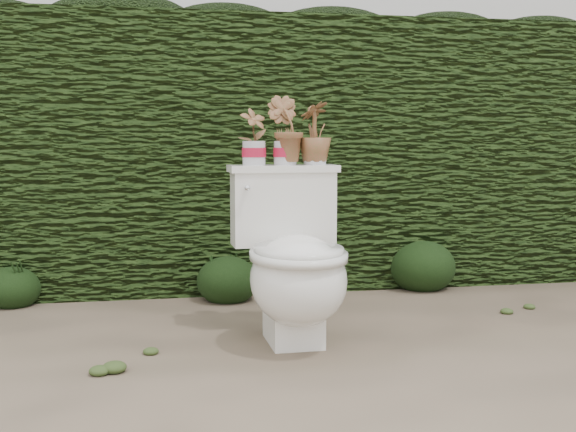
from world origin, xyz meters
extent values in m
plane|color=gray|center=(0.00, 0.00, 0.00)|extent=(60.00, 60.00, 0.00)
cube|color=#2E4717|center=(0.00, 1.60, 0.80)|extent=(8.00, 1.00, 1.60)
cube|color=silver|center=(0.60, 6.00, 2.00)|extent=(8.00, 3.50, 4.00)
cube|color=white|center=(0.13, 0.11, 0.10)|extent=(0.23, 0.31, 0.20)
ellipsoid|color=white|center=(0.13, 0.01, 0.30)|extent=(0.42, 0.52, 0.39)
cube|color=white|center=(0.12, 0.33, 0.57)|extent=(0.47, 0.18, 0.34)
cube|color=white|center=(0.12, 0.33, 0.76)|extent=(0.50, 0.20, 0.03)
cylinder|color=silver|center=(-0.06, 0.23, 0.68)|extent=(0.02, 0.06, 0.02)
sphere|color=silver|center=(-0.06, 0.20, 0.68)|extent=(0.03, 0.03, 0.03)
imported|color=#25621E|center=(-0.01, 0.32, 0.90)|extent=(0.15, 0.13, 0.25)
imported|color=#25621E|center=(0.13, 0.33, 0.93)|extent=(0.22, 0.21, 0.31)
imported|color=#25621E|center=(0.27, 0.33, 0.91)|extent=(0.22, 0.22, 0.27)
ellipsoid|color=black|center=(-1.23, 1.09, 0.12)|extent=(0.30, 0.30, 0.24)
ellipsoid|color=black|center=(-0.07, 1.00, 0.14)|extent=(0.34, 0.34, 0.28)
ellipsoid|color=black|center=(1.11, 1.11, 0.16)|extent=(0.40, 0.40, 0.32)
camera|label=1|loc=(-0.47, -2.94, 0.90)|focal=45.00mm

